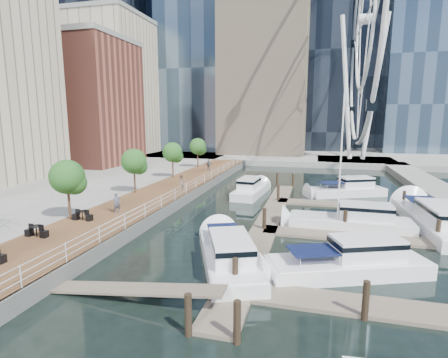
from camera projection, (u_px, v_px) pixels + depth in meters
ground at (193, 269)px, 20.30m from camera, size 520.00×520.00×0.00m
boardwalk at (161, 197)px, 36.77m from camera, size 6.00×60.00×1.00m
seawall at (187, 198)px, 36.02m from camera, size 0.25×60.00×1.00m
land_far at (296, 143)px, 117.36m from camera, size 200.00×114.00×1.00m
pier at (356, 162)px, 66.21m from camera, size 14.00×12.00×1.00m
railing at (186, 189)px, 35.87m from camera, size 0.10×60.00×1.05m
floating_docks at (330, 222)px, 27.71m from camera, size 16.00×34.00×2.60m
midrise_condos at (40, 86)px, 52.01m from camera, size 19.00×67.00×28.00m
ferris_wheel at (365, 20)px, 61.85m from camera, size 5.80×45.60×47.80m
street_trees at (134, 161)px, 35.78m from camera, size 2.60×42.60×4.60m
cafe_tables at (16, 242)px, 20.79m from camera, size 2.50×13.70×0.74m
yacht_foreground at (347, 275)px, 19.54m from camera, size 10.09×6.11×2.15m
pedestrian_near at (117, 203)px, 28.53m from camera, size 0.67×0.71×1.63m
pedestrian_mid at (181, 182)px, 37.62m from camera, size 0.81×0.94×1.68m
pedestrian_far at (209, 165)px, 51.54m from camera, size 1.00×0.48×1.66m
moored_yachts at (345, 229)px, 27.70m from camera, size 20.34×37.12×11.50m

